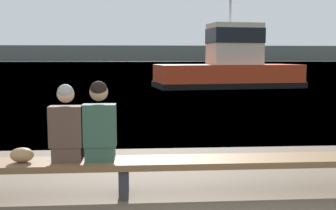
% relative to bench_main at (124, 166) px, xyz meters
% --- Properties ---
extents(water_surface, '(240.00, 240.00, 0.00)m').
position_rel_bench_main_xyz_m(water_surface, '(1.07, 122.70, -0.38)').
color(water_surface, teal).
rests_on(water_surface, ground).
extents(far_shoreline, '(600.00, 12.00, 7.11)m').
position_rel_bench_main_xyz_m(far_shoreline, '(1.07, 196.84, 3.18)').
color(far_shoreline, '#4C4C42').
rests_on(far_shoreline, ground).
extents(bench_main, '(7.99, 0.54, 0.45)m').
position_rel_bench_main_xyz_m(bench_main, '(0.00, 0.00, 0.00)').
color(bench_main, brown).
rests_on(bench_main, ground).
extents(person_left, '(0.41, 0.39, 0.96)m').
position_rel_bench_main_xyz_m(person_left, '(-0.69, 0.01, 0.49)').
color(person_left, '#4C382D').
rests_on(person_left, bench_main).
extents(person_right, '(0.41, 0.40, 1.00)m').
position_rel_bench_main_xyz_m(person_right, '(-0.29, 0.00, 0.52)').
color(person_right, '#2D4C3D').
rests_on(person_right, bench_main).
extents(shopping_bag, '(0.29, 0.20, 0.18)m').
position_rel_bench_main_xyz_m(shopping_bag, '(-1.24, -0.02, 0.17)').
color(shopping_bag, '#9E754C').
rests_on(shopping_bag, bench_main).
extents(tugboat_red, '(8.73, 4.52, 5.68)m').
position_rel_bench_main_xyz_m(tugboat_red, '(5.53, 18.89, 0.78)').
color(tugboat_red, red).
rests_on(tugboat_red, water_surface).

